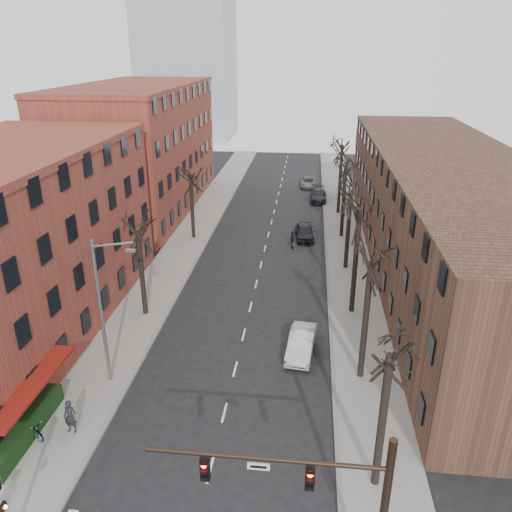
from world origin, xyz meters
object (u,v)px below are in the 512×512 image
(bicycle, at_px, (32,429))
(parked_car_near, at_px, (305,232))
(silver_sedan, at_px, (301,343))
(parked_car_mid, at_px, (318,195))
(pedestrian_a, at_px, (70,417))

(bicycle, bearing_deg, parked_car_near, 3.76)
(silver_sedan, height_order, parked_car_near, parked_car_near)
(silver_sedan, height_order, parked_car_mid, silver_sedan)
(silver_sedan, relative_size, parked_car_near, 1.02)
(parked_car_near, distance_m, bicycle, 32.87)
(silver_sedan, relative_size, parked_car_mid, 0.91)
(parked_car_near, xyz_separation_m, pedestrian_a, (-11.28, -29.58, 0.33))
(silver_sedan, xyz_separation_m, parked_car_mid, (1.30, 34.88, -0.02))
(silver_sedan, xyz_separation_m, bicycle, (-13.32, -9.20, -0.10))
(bicycle, bearing_deg, silver_sedan, -28.09)
(silver_sedan, xyz_separation_m, pedestrian_a, (-11.48, -8.63, 0.34))
(parked_car_mid, relative_size, bicycle, 2.64)
(silver_sedan, distance_m, pedestrian_a, 14.37)
(parked_car_near, xyz_separation_m, parked_car_mid, (1.50, 13.94, -0.03))
(silver_sedan, height_order, bicycle, silver_sedan)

